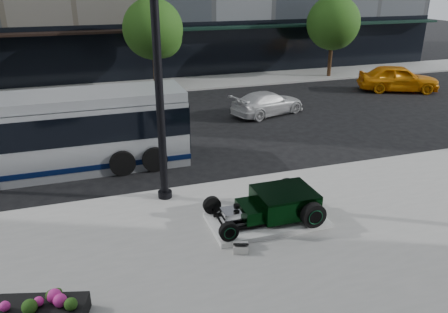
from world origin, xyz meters
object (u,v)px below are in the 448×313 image
object	(u,v)px
hot_rod	(278,203)
white_sedan	(268,103)
transit_bus	(22,136)
yellow_taxi	(398,78)
lamppost	(159,81)

from	to	relation	value
hot_rod	white_sedan	xyz separation A→B (m)	(4.38, 10.68, -0.08)
transit_bus	yellow_taxi	size ratio (longest dim) A/B	2.43
yellow_taxi	white_sedan	bearing A→B (deg)	125.90
white_sedan	hot_rod	bearing A→B (deg)	140.52
transit_bus	yellow_taxi	bearing A→B (deg)	16.65
white_sedan	yellow_taxi	world-z (taller)	yellow_taxi
lamppost	white_sedan	bearing A→B (deg)	48.28
lamppost	yellow_taxi	bearing A→B (deg)	30.69
white_sedan	yellow_taxi	bearing A→B (deg)	-94.85
white_sedan	yellow_taxi	xyz separation A→B (m)	(10.20, 2.23, 0.23)
lamppost	white_sedan	size ratio (longest dim) A/B	1.96
lamppost	transit_bus	distance (m)	6.39
transit_bus	yellow_taxi	world-z (taller)	transit_bus
transit_bus	white_sedan	world-z (taller)	transit_bus
white_sedan	lamppost	bearing A→B (deg)	121.09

